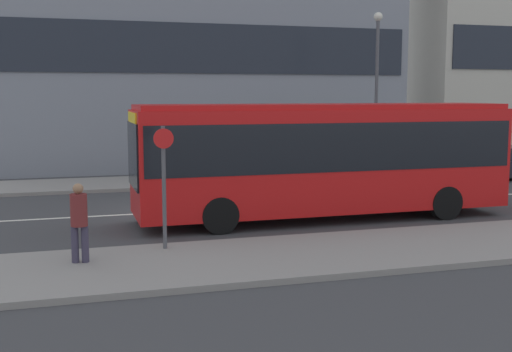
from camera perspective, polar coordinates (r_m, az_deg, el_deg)
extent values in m
plane|color=#3A3A3D|center=(19.56, -7.40, -3.21)|extent=(120.00, 120.00, 0.00)
cube|color=gray|center=(13.57, -3.05, -7.61)|extent=(44.00, 3.50, 0.13)
cube|color=gray|center=(25.67, -9.68, -0.59)|extent=(44.00, 3.50, 0.13)
cube|color=silver|center=(19.56, -7.40, -3.20)|extent=(41.80, 0.16, 0.01)
cube|color=#1E232D|center=(29.29, -3.67, 11.23)|extent=(18.70, 0.08, 2.20)
cube|color=red|center=(18.26, 6.03, 1.52)|extent=(10.62, 2.43, 2.82)
cube|color=black|center=(18.22, 6.05, 2.84)|extent=(10.41, 2.46, 1.30)
cube|color=red|center=(18.17, 6.09, 6.16)|extent=(10.46, 2.23, 0.14)
cube|color=black|center=(16.91, -10.88, 1.82)|extent=(0.05, 2.14, 1.69)
cube|color=yellow|center=(16.84, -10.95, 5.03)|extent=(0.04, 1.70, 0.32)
cylinder|color=black|center=(16.38, -3.22, -3.52)|extent=(0.96, 0.28, 0.96)
cylinder|color=black|center=(18.49, -4.82, -2.28)|extent=(0.96, 0.28, 0.96)
cylinder|color=black|center=(19.00, 16.49, -2.30)|extent=(0.96, 0.28, 0.96)
cylinder|color=black|center=(20.85, 13.18, -1.35)|extent=(0.96, 0.28, 0.96)
cube|color=black|center=(28.90, 21.41, 0.73)|extent=(4.55, 1.75, 0.68)
cube|color=#21262B|center=(28.76, 21.25, 1.91)|extent=(2.50, 1.54, 0.53)
cylinder|color=black|center=(27.44, 20.08, 0.07)|extent=(0.60, 0.18, 0.60)
cylinder|color=black|center=(28.71, 18.21, 0.45)|extent=(0.60, 0.18, 0.60)
cylinder|color=#383347|center=(13.62, -14.95, -5.87)|extent=(0.15, 0.15, 0.76)
cylinder|color=#383347|center=(13.64, -15.79, -5.87)|extent=(0.15, 0.15, 0.76)
cylinder|color=maroon|center=(13.49, -15.48, -2.93)|extent=(0.34, 0.34, 0.66)
sphere|color=#936B4C|center=(13.42, -15.54, -1.09)|extent=(0.21, 0.21, 0.21)
cylinder|color=#4C4C51|center=(14.28, -8.18, -1.06)|extent=(0.09, 0.09, 2.73)
cylinder|color=red|center=(14.11, -8.22, 3.31)|extent=(0.44, 0.03, 0.44)
cylinder|color=#4C4C51|center=(27.07, 10.64, 6.75)|extent=(0.14, 0.14, 6.42)
sphere|color=silver|center=(27.24, 10.81, 13.74)|extent=(0.36, 0.36, 0.36)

